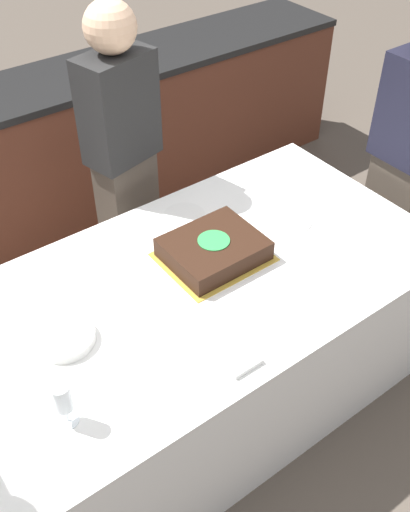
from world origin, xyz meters
TOP-DOWN VIEW (x-y plane):
  - ground_plane at (0.00, 0.00)m, footprint 14.00×14.00m
  - back_counter at (0.00, 1.63)m, footprint 4.40×0.58m
  - dining_table at (0.00, 0.00)m, footprint 2.17×1.10m
  - cake at (0.18, 0.06)m, footprint 0.42×0.36m
  - plate_stack at (-0.52, 0.02)m, footprint 0.22×0.22m
  - wine_glass at (-0.67, -0.29)m, footprint 0.07×0.07m
  - side_plate_near_cake at (0.25, 0.37)m, footprint 0.19×0.19m
  - side_plate_right_edge at (0.61, 0.05)m, footprint 0.19×0.19m
  - utensil_pile at (-0.08, -0.44)m, footprint 0.12×0.09m
  - person_cutting_cake at (0.18, 0.77)m, footprint 0.37×0.27m
  - person_seated_right at (1.31, 0.00)m, footprint 0.22×0.33m

SIDE VIEW (x-z plane):
  - ground_plane at x=0.00m, z-range 0.00..0.00m
  - dining_table at x=0.00m, z-range 0.00..0.73m
  - back_counter at x=0.00m, z-range 0.00..0.92m
  - side_plate_near_cake at x=0.25m, z-range 0.73..0.73m
  - side_plate_right_edge at x=0.61m, z-range 0.73..0.73m
  - utensil_pile at x=-0.08m, z-range 0.73..0.75m
  - plate_stack at x=-0.52m, z-range 0.73..0.76m
  - cake at x=0.18m, z-range 0.73..0.82m
  - person_seated_right at x=1.31m, z-range 0.05..1.60m
  - person_cutting_cake at x=0.18m, z-range 0.05..1.64m
  - wine_glass at x=-0.67m, z-range 0.76..0.93m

